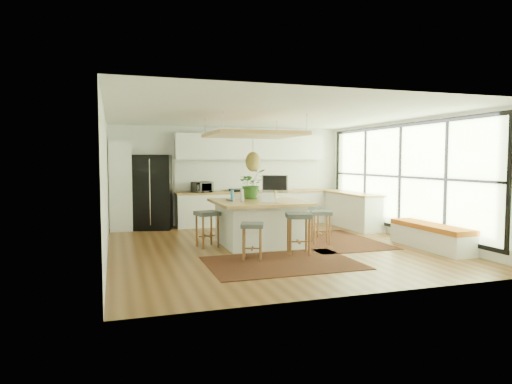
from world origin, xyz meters
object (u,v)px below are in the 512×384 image
object	(u,v)px
fridge	(152,193)
laptop	(270,197)
stool_right_front	(321,228)
stool_near_right	(299,236)
monitor	(275,187)
stool_left_side	(207,230)
stool_near_left	(252,240)
island	(259,223)
island_plant	(252,187)
stool_right_back	(308,222)
microwave	(202,186)

from	to	relation	value
fridge	laptop	bearing A→B (deg)	-46.26
stool_right_front	stool_near_right	bearing A→B (deg)	-136.80
stool_near_right	monitor	bearing A→B (deg)	87.67
stool_left_side	stool_near_right	bearing A→B (deg)	-39.38
fridge	stool_near_left	size ratio (longest dim) A/B	2.90
stool_near_left	laptop	distance (m)	1.25
island	stool_right_front	distance (m)	1.32
stool_right_front	island_plant	distance (m)	1.76
stool_right_front	stool_right_back	bearing A→B (deg)	83.58
monitor	island_plant	xyz separation A→B (m)	(-0.45, 0.26, -0.00)
island	monitor	size ratio (longest dim) A/B	3.17
stool_near_left	stool_right_back	xyz separation A→B (m)	(1.93, 1.85, 0.00)
stool_near_left	stool_right_front	size ratio (longest dim) A/B	0.93
stool_right_front	stool_left_side	bearing A→B (deg)	169.69
stool_right_back	laptop	world-z (taller)	laptop
fridge	stool_near_left	world-z (taller)	fridge
fridge	monitor	xyz separation A→B (m)	(2.43, -2.57, 0.26)
stool_right_back	stool_near_left	bearing A→B (deg)	-136.21
island	stool_near_left	bearing A→B (deg)	-112.86
fridge	island_plant	bearing A→B (deg)	-36.68
microwave	island	bearing A→B (deg)	-93.47
laptop	fridge	bearing A→B (deg)	118.53
stool_near_right	microwave	distance (m)	4.23
stool_right_front	island	bearing A→B (deg)	163.33
stool_left_side	monitor	world-z (taller)	monitor
stool_near_left	monitor	world-z (taller)	monitor
island	stool_left_side	distance (m)	1.11
stool_right_front	stool_right_back	xyz separation A→B (m)	(0.10, 0.87, 0.00)
stool_near_right	monitor	size ratio (longest dim) A/B	1.35
stool_right_back	stool_left_side	distance (m)	2.50
fridge	island	xyz separation A→B (m)	(1.97, -2.87, -0.46)
monitor	stool_right_front	bearing A→B (deg)	-11.93
stool_near_left	monitor	size ratio (longest dim) A/B	1.13
stool_near_right	stool_right_front	bearing A→B (deg)	43.20
stool_right_front	laptop	bearing A→B (deg)	-173.10
fridge	laptop	distance (m)	3.95
laptop	monitor	bearing A→B (deg)	61.21
island	stool_right_back	distance (m)	1.45
stool_near_left	island_plant	size ratio (longest dim) A/B	1.00
fridge	stool_right_back	xyz separation A→B (m)	(3.32, -2.37, -0.57)
fridge	stool_right_back	world-z (taller)	fridge
stool_right_front	laptop	distance (m)	1.40
stool_right_back	monitor	bearing A→B (deg)	-167.36
stool_near_right	monitor	xyz separation A→B (m)	(0.06, 1.47, 0.83)
fridge	laptop	size ratio (longest dim) A/B	6.24
island	stool_near_left	xyz separation A→B (m)	(-0.57, -1.35, -0.11)
stool_near_right	laptop	xyz separation A→B (m)	(-0.35, 0.66, 0.70)
stool_right_front	stool_left_side	size ratio (longest dim) A/B	0.97
island	stool_right_back	xyz separation A→B (m)	(1.36, 0.49, -0.11)
island	stool_near_right	bearing A→B (deg)	-71.23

